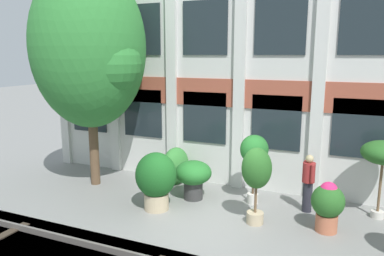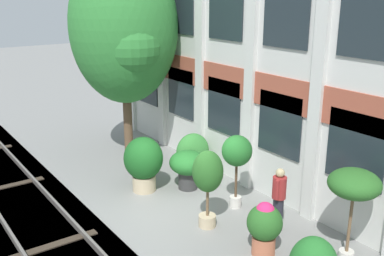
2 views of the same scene
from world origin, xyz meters
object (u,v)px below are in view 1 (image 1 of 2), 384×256
potted_plant_terracotta_small (254,152)px  resident_by_doorway (308,181)px  potted_plant_low_pan (383,155)px  potted_plant_tall_urn (257,173)px  potted_plant_glazed_jar (193,176)px  topiary_hedge (175,166)px  potted_plant_stone_basin (156,178)px  broadleaf_tree (89,50)px  potted_plant_fluted_column (328,204)px

potted_plant_terracotta_small → resident_by_doorway: potted_plant_terracotta_small is taller
potted_plant_low_pan → resident_by_doorway: potted_plant_low_pan is taller
potted_plant_terracotta_small → potted_plant_tall_urn: (0.39, -1.27, -0.18)m
potted_plant_glazed_jar → topiary_hedge: size_ratio=0.92×
potted_plant_low_pan → potted_plant_stone_basin: size_ratio=1.28×
resident_by_doorway → potted_plant_terracotta_small: bearing=-29.0°
broadleaf_tree → potted_plant_fluted_column: bearing=-4.1°
potted_plant_glazed_jar → potted_plant_terracotta_small: bearing=11.9°
broadleaf_tree → resident_by_doorway: bearing=4.2°
potted_plant_terracotta_small → potted_plant_fluted_column: bearing=-25.2°
potted_plant_fluted_column → potted_plant_tall_urn: 1.87m
broadleaf_tree → potted_plant_low_pan: bearing=5.5°
potted_plant_stone_basin → topiary_hedge: 2.13m
broadleaf_tree → potted_plant_fluted_column: size_ratio=5.59×
potted_plant_fluted_column → potted_plant_glazed_jar: bearing=170.7°
potted_plant_stone_basin → potted_plant_tall_urn: potted_plant_tall_urn is taller
potted_plant_glazed_jar → potted_plant_terracotta_small: 1.97m
potted_plant_low_pan → potted_plant_tall_urn: 3.39m
potted_plant_stone_basin → potted_plant_terracotta_small: (2.39, 1.51, 0.63)m
potted_plant_stone_basin → potted_plant_tall_urn: 2.83m
potted_plant_glazed_jar → potted_plant_tall_urn: bearing=-22.9°
potted_plant_fluted_column → potted_plant_glazed_jar: (-3.87, 0.63, 0.01)m
topiary_hedge → potted_plant_fluted_column: bearing=-17.6°
potted_plant_glazed_jar → resident_by_doorway: 3.31m
potted_plant_stone_basin → potted_plant_low_pan: bearing=18.2°
potted_plant_fluted_column → broadleaf_tree: bearing=175.9°
potted_plant_glazed_jar → resident_by_doorway: (3.28, 0.41, 0.14)m
potted_plant_low_pan → potted_plant_fluted_column: bearing=-131.2°
broadleaf_tree → topiary_hedge: bearing=22.1°
potted_plant_low_pan → topiary_hedge: potted_plant_low_pan is taller
broadleaf_tree → topiary_hedge: (2.52, 1.02, -3.80)m
topiary_hedge → potted_plant_terracotta_small: bearing=-11.3°
potted_plant_glazed_jar → topiary_hedge: topiary_hedge is taller
broadleaf_tree → potted_plant_stone_basin: bearing=-19.6°
broadleaf_tree → resident_by_doorway: size_ratio=4.37×
potted_plant_fluted_column → potted_plant_glazed_jar: size_ratio=1.08×
broadleaf_tree → potted_plant_low_pan: (8.65, 0.84, -2.69)m
potted_plant_fluted_column → potted_plant_tall_urn: bearing=-171.1°
potted_plant_terracotta_small → resident_by_doorway: (1.53, 0.05, -0.68)m
potted_plant_glazed_jar → resident_by_doorway: resident_by_doorway is taller
potted_plant_stone_basin → resident_by_doorway: (3.92, 1.55, -0.05)m
potted_plant_fluted_column → resident_by_doorway: size_ratio=0.78×
potted_plant_fluted_column → potted_plant_tall_urn: potted_plant_tall_urn is taller
potted_plant_stone_basin → potted_plant_tall_urn: size_ratio=0.82×
potted_plant_stone_basin → potted_plant_terracotta_small: size_ratio=0.80×
potted_plant_fluted_column → topiary_hedge: bearing=162.4°
potted_plant_low_pan → potted_plant_fluted_column: potted_plant_low_pan is taller
potted_plant_low_pan → potted_plant_terracotta_small: 3.36m
broadleaf_tree → potted_plant_low_pan: broadleaf_tree is taller
potted_plant_low_pan → resident_by_doorway: (-1.80, -0.33, -0.88)m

